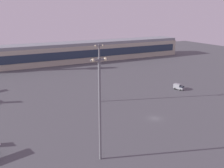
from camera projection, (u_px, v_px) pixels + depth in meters
ground_plane at (155, 118)px, 104.40m from camera, size 416.00×416.00×0.00m
terminal_building at (86, 51)px, 223.22m from camera, size 179.22×22.40×16.40m
catering_truck at (179, 87)px, 142.26m from camera, size 4.08×6.11×3.05m
apron_light_central at (100, 105)px, 71.26m from camera, size 4.80×0.90×30.08m
apron_light_east at (99, 70)px, 119.58m from camera, size 4.80×0.90×27.24m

